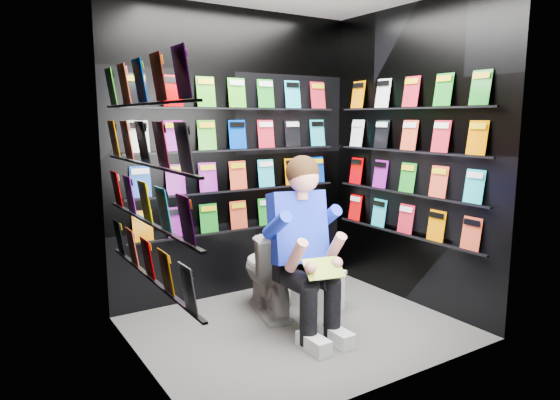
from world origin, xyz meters
TOP-DOWN VIEW (x-y plane):
  - floor at (0.00, 0.00)m, footprint 2.40×2.40m
  - wall_back at (0.00, 1.00)m, footprint 2.40×0.04m
  - wall_front at (0.00, -1.00)m, footprint 2.40×0.04m
  - wall_left at (-1.20, 0.00)m, footprint 0.04×2.00m
  - wall_right at (1.20, 0.00)m, footprint 0.04×2.00m
  - comics_back at (0.00, 0.97)m, footprint 2.10×0.06m
  - comics_left at (-1.17, 0.00)m, footprint 0.06×1.70m
  - comics_right at (1.17, 0.00)m, footprint 0.06×1.70m
  - toilet at (-0.01, 0.39)m, footprint 0.58×0.83m
  - longbox at (0.40, 0.27)m, footprint 0.36×0.47m
  - longbox_lid at (0.40, 0.27)m, footprint 0.38×0.49m
  - reader at (-0.01, 0.01)m, footprint 0.74×0.93m
  - held_comic at (-0.01, -0.34)m, footprint 0.31×0.22m

SIDE VIEW (x-z plane):
  - floor at x=0.00m, z-range 0.00..0.00m
  - longbox at x=0.40m, z-range 0.00..0.31m
  - longbox_lid at x=0.40m, z-range 0.31..0.34m
  - toilet at x=-0.01m, z-range 0.00..0.73m
  - held_comic at x=-0.01m, z-range 0.52..0.64m
  - reader at x=-0.01m, z-range 0.04..1.55m
  - wall_back at x=0.00m, z-range 0.00..2.60m
  - wall_front at x=0.00m, z-range 0.00..2.60m
  - wall_left at x=-1.20m, z-range 0.00..2.60m
  - wall_right at x=1.20m, z-range 0.00..2.60m
  - comics_back at x=0.00m, z-range 0.62..1.99m
  - comics_left at x=-1.17m, z-range 0.62..1.99m
  - comics_right at x=1.17m, z-range 0.62..1.99m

